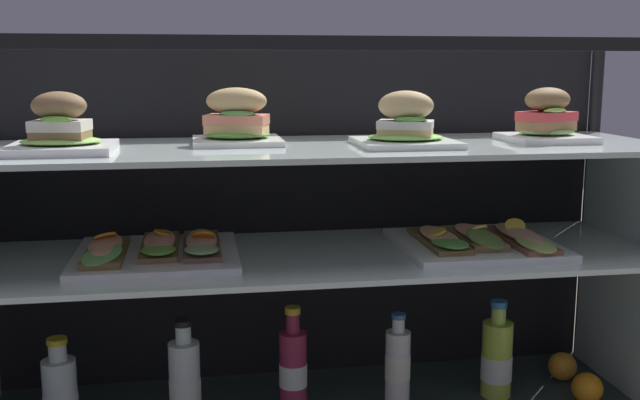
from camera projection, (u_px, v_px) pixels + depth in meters
The scene contains 18 objects.
case_frame at pixel (309, 211), 1.76m from camera, with size 1.54×0.50×0.87m.
riser_lower_tier at pixel (320, 337), 1.66m from camera, with size 1.48×0.43×0.36m.
shelf_lower_glass at pixel (320, 256), 1.62m from camera, with size 1.50×0.45×0.01m, color silver.
riser_upper_tier at pixel (320, 203), 1.60m from camera, with size 1.48×0.43×0.22m.
shelf_upper_glass at pixel (320, 148), 1.58m from camera, with size 1.50×0.45×0.01m, color silver.
plated_roll_sandwich_right_of_center at pixel (61, 132), 1.44m from camera, with size 0.20×0.20×0.12m.
plated_roll_sandwich_far_left at pixel (237, 122), 1.60m from camera, with size 0.19×0.19×0.12m.
plated_roll_sandwich_near_left_corner at pixel (406, 126), 1.56m from camera, with size 0.20×0.20×0.12m.
plated_roll_sandwich_mid_left at pixel (547, 121), 1.65m from camera, with size 0.18×0.18×0.12m.
open_sandwich_tray_right_of_center at pixel (155, 250), 1.57m from camera, with size 0.34×0.33×0.06m.
open_sandwich_tray_near_right_corner at pixel (479, 241), 1.66m from camera, with size 0.34×0.34×0.06m.
juice_bottle_near_post at pixel (60, 394), 1.60m from camera, with size 0.07×0.07×0.21m.
juice_bottle_back_right at pixel (185, 383), 1.63m from camera, with size 0.07×0.07×0.24m.
juice_bottle_tucked_behind at pixel (293, 369), 1.69m from camera, with size 0.06×0.06×0.24m.
juice_bottle_back_center at pixel (398, 367), 1.70m from camera, with size 0.06×0.06×0.22m.
juice_bottle_front_right_end at pixel (497, 359), 1.77m from camera, with size 0.07×0.07×0.23m.
orange_fruit_beside_bottles at pixel (562, 366), 1.86m from camera, with size 0.07×0.07×0.07m, color orange.
orange_fruit_near_left_post at pixel (587, 388), 1.73m from camera, with size 0.07×0.07×0.07m, color orange.
Camera 1 is at (-0.26, -1.56, 0.81)m, focal length 41.98 mm.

